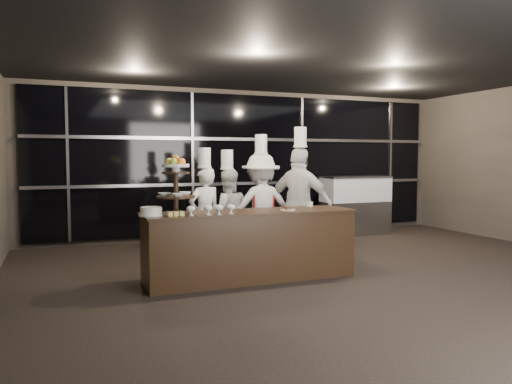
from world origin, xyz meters
name	(u,v)px	position (x,y,z in m)	size (l,w,h in m)	color
room	(404,169)	(0.00, 0.00, 1.50)	(10.00, 10.00, 10.00)	black
window_wall	(249,164)	(0.00, 4.94, 1.50)	(8.60, 0.10, 2.80)	black
buffet_counter	(250,245)	(-1.31, 1.47, 0.47)	(2.84, 0.74, 0.92)	black
display_stand	(176,181)	(-2.31, 1.47, 1.34)	(0.48, 0.48, 0.74)	black
compotes	(212,208)	(-1.91, 1.25, 1.00)	(0.63, 0.11, 0.12)	silver
layer_cake	(151,212)	(-2.63, 1.42, 0.97)	(0.30, 0.30, 0.11)	white
pastry_squares	(175,214)	(-2.36, 1.30, 0.95)	(0.19, 0.13, 0.05)	#EAD772
small_plate	(288,209)	(-0.81, 1.37, 0.94)	(0.20, 0.20, 0.05)	white
chef_cup	(310,204)	(-0.29, 1.72, 0.96)	(0.08, 0.08, 0.07)	white
display_case	(355,202)	(2.17, 4.30, 0.69)	(1.44, 0.63, 1.24)	#A5A5AA
chef_a	(205,214)	(-1.60, 2.65, 0.78)	(0.61, 0.49, 1.78)	silver
chef_b	(227,214)	(-1.21, 2.74, 0.74)	(0.76, 0.62, 1.75)	silver
chef_c	(261,207)	(-0.70, 2.58, 0.85)	(1.12, 0.69, 1.99)	silver
chef_d	(300,204)	(-0.22, 2.18, 0.91)	(1.01, 1.09, 2.09)	silver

